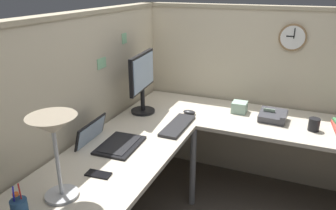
{
  "coord_description": "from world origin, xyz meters",
  "views": [
    {
      "loc": [
        -2.05,
        -0.55,
        1.76
      ],
      "look_at": [
        0.09,
        0.35,
        0.89
      ],
      "focal_mm": 35.04,
      "sensor_mm": 36.0,
      "label": 1
    }
  ],
  "objects_px": {
    "office_phone": "(274,116)",
    "pen_cup": "(20,209)",
    "laptop": "(107,141)",
    "keyboard": "(178,126)",
    "cell_phone": "(98,174)",
    "tissue_box": "(239,107)",
    "coffee_mug": "(314,125)",
    "computer_mouse": "(189,112)",
    "monitor": "(142,79)",
    "desk_lamp_dome": "(53,132)",
    "wall_clock": "(293,37)"
  },
  "relations": [
    {
      "from": "office_phone",
      "to": "pen_cup",
      "type": "bearing_deg",
      "value": 149.79
    },
    {
      "from": "office_phone",
      "to": "keyboard",
      "type": "bearing_deg",
      "value": 121.59
    },
    {
      "from": "desk_lamp_dome",
      "to": "cell_phone",
      "type": "relative_size",
      "value": 3.09
    },
    {
      "from": "cell_phone",
      "to": "office_phone",
      "type": "distance_m",
      "value": 1.45
    },
    {
      "from": "keyboard",
      "to": "coffee_mug",
      "type": "xyz_separation_m",
      "value": [
        0.33,
        -0.95,
        0.04
      ]
    },
    {
      "from": "monitor",
      "to": "tissue_box",
      "type": "xyz_separation_m",
      "value": [
        0.31,
        -0.75,
        -0.25
      ]
    },
    {
      "from": "desk_lamp_dome",
      "to": "wall_clock",
      "type": "relative_size",
      "value": 2.02
    },
    {
      "from": "laptop",
      "to": "computer_mouse",
      "type": "relative_size",
      "value": 3.83
    },
    {
      "from": "computer_mouse",
      "to": "desk_lamp_dome",
      "type": "distance_m",
      "value": 1.37
    },
    {
      "from": "computer_mouse",
      "to": "monitor",
      "type": "bearing_deg",
      "value": 106.35
    },
    {
      "from": "keyboard",
      "to": "office_phone",
      "type": "relative_size",
      "value": 2.0
    },
    {
      "from": "computer_mouse",
      "to": "laptop",
      "type": "bearing_deg",
      "value": 155.2
    },
    {
      "from": "monitor",
      "to": "wall_clock",
      "type": "xyz_separation_m",
      "value": [
        0.58,
        -1.08,
        0.32
      ]
    },
    {
      "from": "desk_lamp_dome",
      "to": "tissue_box",
      "type": "height_order",
      "value": "desk_lamp_dome"
    },
    {
      "from": "desk_lamp_dome",
      "to": "tissue_box",
      "type": "distance_m",
      "value": 1.66
    },
    {
      "from": "keyboard",
      "to": "wall_clock",
      "type": "bearing_deg",
      "value": -43.06
    },
    {
      "from": "computer_mouse",
      "to": "office_phone",
      "type": "relative_size",
      "value": 0.48
    },
    {
      "from": "keyboard",
      "to": "office_phone",
      "type": "distance_m",
      "value": 0.77
    },
    {
      "from": "pen_cup",
      "to": "tissue_box",
      "type": "relative_size",
      "value": 1.5
    },
    {
      "from": "keyboard",
      "to": "computer_mouse",
      "type": "xyz_separation_m",
      "value": [
        0.28,
        0.0,
        0.01
      ]
    },
    {
      "from": "laptop",
      "to": "keyboard",
      "type": "distance_m",
      "value": 0.56
    },
    {
      "from": "laptop",
      "to": "monitor",
      "type": "bearing_deg",
      "value": 3.64
    },
    {
      "from": "pen_cup",
      "to": "wall_clock",
      "type": "relative_size",
      "value": 0.82
    },
    {
      "from": "cell_phone",
      "to": "coffee_mug",
      "type": "bearing_deg",
      "value": -50.52
    },
    {
      "from": "laptop",
      "to": "keyboard",
      "type": "height_order",
      "value": "laptop"
    },
    {
      "from": "office_phone",
      "to": "coffee_mug",
      "type": "distance_m",
      "value": 0.3
    },
    {
      "from": "keyboard",
      "to": "office_phone",
      "type": "height_order",
      "value": "office_phone"
    },
    {
      "from": "desk_lamp_dome",
      "to": "office_phone",
      "type": "distance_m",
      "value": 1.72
    },
    {
      "from": "desk_lamp_dome",
      "to": "cell_phone",
      "type": "height_order",
      "value": "desk_lamp_dome"
    },
    {
      "from": "cell_phone",
      "to": "tissue_box",
      "type": "bearing_deg",
      "value": -28.65
    },
    {
      "from": "monitor",
      "to": "pen_cup",
      "type": "distance_m",
      "value": 1.43
    },
    {
      "from": "tissue_box",
      "to": "pen_cup",
      "type": "bearing_deg",
      "value": 158.74
    },
    {
      "from": "keyboard",
      "to": "desk_lamp_dome",
      "type": "xyz_separation_m",
      "value": [
        -1.03,
        0.24,
        0.35
      ]
    },
    {
      "from": "computer_mouse",
      "to": "cell_phone",
      "type": "distance_m",
      "value": 1.08
    },
    {
      "from": "laptop",
      "to": "cell_phone",
      "type": "xyz_separation_m",
      "value": [
        -0.35,
        -0.16,
        -0.02
      ]
    },
    {
      "from": "coffee_mug",
      "to": "tissue_box",
      "type": "xyz_separation_m",
      "value": [
        0.15,
        0.58,
        -0.0
      ]
    },
    {
      "from": "laptop",
      "to": "computer_mouse",
      "type": "xyz_separation_m",
      "value": [
        0.72,
        -0.33,
        -0.01
      ]
    },
    {
      "from": "monitor",
      "to": "cell_phone",
      "type": "xyz_separation_m",
      "value": [
        -0.96,
        -0.2,
        -0.29
      ]
    },
    {
      "from": "pen_cup",
      "to": "coffee_mug",
      "type": "height_order",
      "value": "pen_cup"
    },
    {
      "from": "computer_mouse",
      "to": "tissue_box",
      "type": "height_order",
      "value": "tissue_box"
    },
    {
      "from": "cell_phone",
      "to": "desk_lamp_dome",
      "type": "bearing_deg",
      "value": 160.34
    },
    {
      "from": "monitor",
      "to": "cell_phone",
      "type": "height_order",
      "value": "monitor"
    },
    {
      "from": "coffee_mug",
      "to": "office_phone",
      "type": "bearing_deg",
      "value": 76.26
    },
    {
      "from": "computer_mouse",
      "to": "coffee_mug",
      "type": "xyz_separation_m",
      "value": [
        0.05,
        -0.95,
        0.03
      ]
    },
    {
      "from": "keyboard",
      "to": "wall_clock",
      "type": "distance_m",
      "value": 1.19
    },
    {
      "from": "desk_lamp_dome",
      "to": "office_phone",
      "type": "bearing_deg",
      "value": -31.91
    },
    {
      "from": "monitor",
      "to": "computer_mouse",
      "type": "height_order",
      "value": "monitor"
    },
    {
      "from": "tissue_box",
      "to": "desk_lamp_dome",
      "type": "bearing_deg",
      "value": 158.16
    },
    {
      "from": "cell_phone",
      "to": "wall_clock",
      "type": "xyz_separation_m",
      "value": [
        1.54,
        -0.88,
        0.6
      ]
    },
    {
      "from": "cell_phone",
      "to": "tissue_box",
      "type": "xyz_separation_m",
      "value": [
        1.27,
        -0.55,
        0.04
      ]
    }
  ]
}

